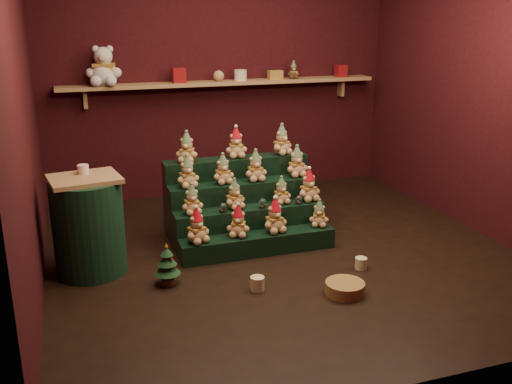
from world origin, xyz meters
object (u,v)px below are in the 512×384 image
object	(u,v)px
riser_tier_front	(258,244)
white_bear	(103,61)
mug_left	(257,283)
brown_bear	(293,70)
mug_right	(361,263)
wicker_basket	(345,288)
snow_globe_b	(263,203)
snow_globe_c	(299,200)
snow_globe_a	(223,208)
mini_christmas_tree	(167,264)
side_table	(89,226)

from	to	relation	value
riser_tier_front	white_bear	distance (m)	2.55
mug_left	brown_bear	size ratio (longest dim) A/B	0.55
mug_left	mug_right	bearing A→B (deg)	5.27
mug_right	brown_bear	world-z (taller)	brown_bear
wicker_basket	brown_bear	bearing A→B (deg)	76.35
snow_globe_b	snow_globe_c	world-z (taller)	snow_globe_b
snow_globe_a	wicker_basket	xyz separation A→B (m)	(0.65, -1.10, -0.36)
mini_christmas_tree	mug_right	bearing A→B (deg)	-8.46
mug_right	wicker_basket	size ratio (longest dim) A/B	0.33
mug_left	side_table	bearing A→B (deg)	147.59
riser_tier_front	wicker_basket	world-z (taller)	riser_tier_front
white_bear	mini_christmas_tree	bearing A→B (deg)	-71.01
mug_left	mug_right	world-z (taller)	mug_left
snow_globe_a	white_bear	bearing A→B (deg)	116.82
snow_globe_c	brown_bear	size ratio (longest dim) A/B	0.43
snow_globe_b	mug_right	world-z (taller)	snow_globe_b
snow_globe_a	brown_bear	world-z (taller)	brown_bear
snow_globe_a	white_bear	size ratio (longest dim) A/B	0.17
mini_christmas_tree	snow_globe_c	bearing A→B (deg)	21.19
snow_globe_a	mini_christmas_tree	bearing A→B (deg)	-139.48
white_bear	brown_bear	distance (m)	2.13
snow_globe_b	snow_globe_c	distance (m)	0.35
snow_globe_b	mug_left	bearing A→B (deg)	-111.79
snow_globe_b	mug_right	bearing A→B (deg)	-50.74
snow_globe_a	mug_right	world-z (taller)	snow_globe_a
snow_globe_a	brown_bear	bearing A→B (deg)	50.95
snow_globe_c	wicker_basket	world-z (taller)	snow_globe_c
mini_christmas_tree	riser_tier_front	bearing A→B (deg)	21.99
mini_christmas_tree	mug_left	distance (m)	0.72
snow_globe_c	side_table	xyz separation A→B (m)	(-1.87, -0.08, -0.00)
mug_right	wicker_basket	xyz separation A→B (m)	(-0.33, -0.36, -0.00)
side_table	snow_globe_c	bearing A→B (deg)	-6.32
mug_right	white_bear	xyz separation A→B (m)	(-1.79, 2.36, 1.53)
snow_globe_c	mini_christmas_tree	bearing A→B (deg)	-158.81
side_table	snow_globe_b	bearing A→B (deg)	-5.74
mug_right	snow_globe_a	bearing A→B (deg)	142.71
mug_right	mug_left	bearing A→B (deg)	-174.73
snow_globe_c	mini_christmas_tree	distance (m)	1.43
snow_globe_c	brown_bear	bearing A→B (deg)	70.02
wicker_basket	brown_bear	distance (m)	3.11
side_table	riser_tier_front	bearing A→B (deg)	-11.99
snow_globe_a	wicker_basket	distance (m)	1.33
snow_globe_b	white_bear	size ratio (longest dim) A/B	0.18
snow_globe_b	side_table	size ratio (longest dim) A/B	0.11
snow_globe_a	snow_globe_b	size ratio (longest dim) A/B	0.95
snow_globe_b	wicker_basket	world-z (taller)	snow_globe_b
mini_christmas_tree	mug_left	world-z (taller)	mini_christmas_tree
snow_globe_b	wicker_basket	xyz separation A→B (m)	(0.28, -1.10, -0.36)
snow_globe_b	mini_christmas_tree	world-z (taller)	snow_globe_b
mug_left	wicker_basket	bearing A→B (deg)	-23.85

